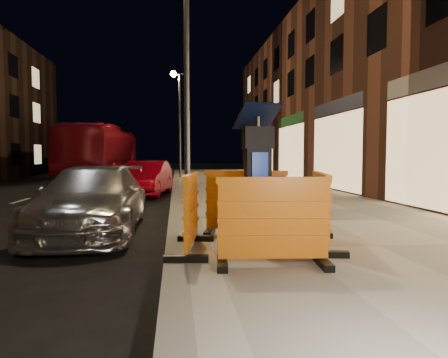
{
  "coord_description": "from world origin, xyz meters",
  "views": [
    {
      "loc": [
        0.01,
        -5.54,
        1.51
      ],
      "look_at": [
        0.8,
        1.0,
        1.1
      ],
      "focal_mm": 32.0,
      "sensor_mm": 36.0,
      "label": 1
    }
  ],
  "objects": [
    {
      "name": "car_red",
      "position": [
        -1.06,
        9.21,
        0.0
      ],
      "size": [
        1.85,
        4.0,
        1.27
      ],
      "primitive_type": "imported",
      "rotation": [
        0.0,
        0.0,
        -0.14
      ],
      "color": "maroon",
      "rests_on": "ground"
    },
    {
      "name": "kerb",
      "position": [
        0.0,
        0.0,
        0.07
      ],
      "size": [
        0.3,
        60.0,
        0.15
      ],
      "primitive_type": "cube",
      "color": "slate",
      "rests_on": "ground"
    },
    {
      "name": "parking_kiosk",
      "position": [
        1.17,
        0.06,
        1.13
      ],
      "size": [
        0.72,
        0.72,
        1.95
      ],
      "primitive_type": "cube",
      "rotation": [
        0.0,
        0.0,
        -0.18
      ],
      "color": "black",
      "rests_on": "sidewalk"
    },
    {
      "name": "sidewalk",
      "position": [
        3.0,
        0.0,
        0.07
      ],
      "size": [
        6.0,
        60.0,
        0.15
      ],
      "primitive_type": "cube",
      "color": "gray",
      "rests_on": "ground"
    },
    {
      "name": "car_silver",
      "position": [
        -1.58,
        2.34,
        0.0
      ],
      "size": [
        1.79,
        4.39,
        1.27
      ],
      "primitive_type": "imported",
      "rotation": [
        0.0,
        0.0,
        -0.0
      ],
      "color": "silver",
      "rests_on": "ground"
    },
    {
      "name": "bus_doubledecker",
      "position": [
        -4.88,
        21.91,
        0.0
      ],
      "size": [
        3.32,
        12.12,
        3.34
      ],
      "primitive_type": "imported",
      "rotation": [
        0.0,
        0.0,
        -0.04
      ],
      "color": "maroon",
      "rests_on": "ground"
    },
    {
      "name": "barrier_back",
      "position": [
        1.17,
        1.01,
        0.69
      ],
      "size": [
        1.49,
        0.88,
        1.09
      ],
      "primitive_type": "cube",
      "rotation": [
        0.0,
        0.0,
        -0.23
      ],
      "color": "orange",
      "rests_on": "sidewalk"
    },
    {
      "name": "barrier_front",
      "position": [
        1.17,
        -0.89,
        0.69
      ],
      "size": [
        1.44,
        0.7,
        1.09
      ],
      "primitive_type": "cube",
      "rotation": [
        0.0,
        0.0,
        -0.09
      ],
      "color": "orange",
      "rests_on": "sidewalk"
    },
    {
      "name": "barrier_kerbside",
      "position": [
        0.22,
        0.06,
        0.69
      ],
      "size": [
        0.77,
        1.47,
        1.09
      ],
      "primitive_type": "cube",
      "rotation": [
        0.0,
        0.0,
        1.43
      ],
      "color": "orange",
      "rests_on": "sidewalk"
    },
    {
      "name": "barrier_bldgside",
      "position": [
        2.12,
        0.06,
        0.69
      ],
      "size": [
        0.86,
        1.49,
        1.09
      ],
      "primitive_type": "cube",
      "rotation": [
        0.0,
        0.0,
        1.36
      ],
      "color": "orange",
      "rests_on": "sidewalk"
    },
    {
      "name": "ground_plane",
      "position": [
        0.0,
        0.0,
        0.0
      ],
      "size": [
        120.0,
        120.0,
        0.0
      ],
      "primitive_type": "plane",
      "color": "black",
      "rests_on": "ground"
    },
    {
      "name": "street_lamp_mid",
      "position": [
        0.25,
        3.0,
        3.15
      ],
      "size": [
        0.12,
        0.12,
        6.0
      ],
      "primitive_type": "cylinder",
      "color": "#3F3F44",
      "rests_on": "sidewalk"
    },
    {
      "name": "street_lamp_far",
      "position": [
        0.25,
        18.0,
        3.15
      ],
      "size": [
        0.12,
        0.12,
        6.0
      ],
      "primitive_type": "cylinder",
      "color": "#3F3F44",
      "rests_on": "sidewalk"
    }
  ]
}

